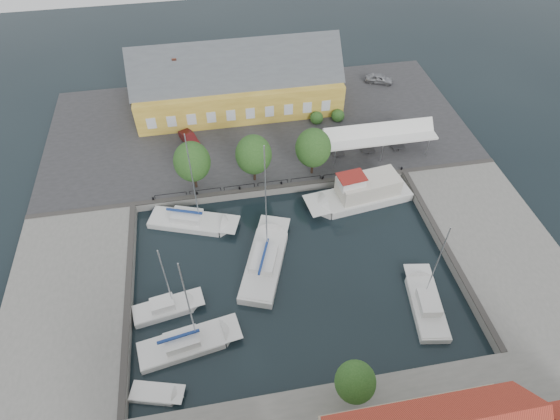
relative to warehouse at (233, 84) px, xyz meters
name	(u,v)px	position (x,y,z in m)	size (l,w,h in m)	color
ground	(290,260)	(2.60, -28.36, -4.43)	(140.00, 140.00, 0.00)	black
north_quay	(258,128)	(2.60, -5.36, -3.93)	(56.00, 26.00, 1.00)	#2D2D30
west_quay	(68,306)	(-19.40, -30.36, -3.93)	(12.00, 24.00, 1.00)	slate
east_quay	(495,243)	(24.60, -30.36, -3.93)	(12.00, 24.00, 1.00)	slate
quay_edge_fittings	(282,221)	(2.62, -23.61, -3.37)	(56.00, 24.72, 0.40)	#383533
warehouse	(233,84)	(0.00, 0.00, 0.00)	(28.56, 14.00, 9.55)	gold
tent_canopy	(379,135)	(16.60, -13.86, -0.74)	(14.00, 4.00, 2.83)	white
quay_trees	(254,155)	(0.60, -16.36, 0.45)	(18.20, 4.20, 6.30)	black
car_silver	(379,79)	(22.36, 2.19, -2.72)	(1.68, 4.17, 1.42)	#97989E
car_red	(190,139)	(-6.72, -7.90, -2.74)	(1.46, 4.19, 1.38)	#571315
center_sailboat	(265,262)	(-0.04, -28.37, -4.07)	(7.07, 11.71, 15.26)	silver
trawler	(362,194)	(12.59, -21.01, -3.41)	(13.04, 5.37, 5.00)	silver
east_boat_c	(426,305)	(14.38, -36.14, -4.17)	(3.99, 8.89, 11.00)	silver
west_boat_a	(192,222)	(-7.30, -21.31, -4.16)	(10.41, 6.06, 13.22)	silver
west_boat_c	(167,309)	(-10.14, -32.20, -4.17)	(6.98, 3.22, 9.38)	silver
west_boat_d	(187,344)	(-8.37, -36.27, -4.16)	(9.59, 4.29, 12.32)	silver
launch_sw	(157,394)	(-11.11, -40.32, -4.34)	(4.79, 2.85, 0.98)	silver
launch_nw	(168,216)	(-9.88, -19.74, -4.34)	(4.27, 2.79, 0.88)	navy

